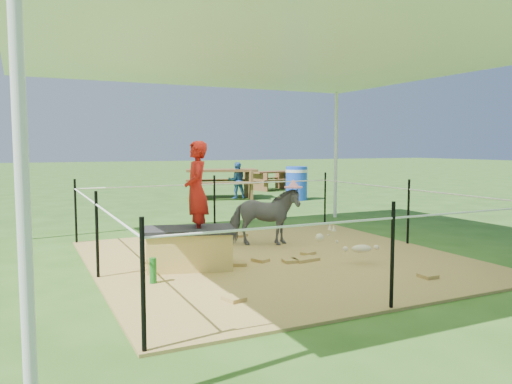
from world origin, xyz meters
name	(u,v)px	position (x,y,z in m)	size (l,w,h in m)	color
ground	(276,260)	(0.00, 0.00, 0.00)	(90.00, 90.00, 0.00)	#2D5919
hay_patch	(276,259)	(0.00, 0.00, 0.01)	(4.60, 4.60, 0.03)	brown
canopy_tent	(276,51)	(0.00, 0.00, 2.69)	(6.30, 6.30, 2.90)	silver
rope_fence	(276,212)	(0.00, 0.00, 0.64)	(4.54, 4.54, 1.00)	black
straw_bale	(189,250)	(-1.20, -0.06, 0.25)	(0.99, 0.49, 0.44)	#B99443
dark_cloth	(189,230)	(-1.20, -0.06, 0.50)	(1.05, 0.55, 0.05)	black
woman	(196,182)	(-1.10, -0.06, 1.06)	(0.43, 0.28, 1.19)	#AC1510
green_bottle	(153,270)	(-1.75, -0.51, 0.17)	(0.08, 0.08, 0.27)	#17681E
pony	(264,217)	(0.24, 0.81, 0.46)	(0.46, 1.02, 0.86)	#4C4C51
pink_hat	(264,183)	(0.24, 0.81, 0.95)	(0.27, 0.27, 0.12)	pink
foal	(362,247)	(0.81, -0.76, 0.25)	(0.79, 0.44, 0.44)	beige
trash_barrel	(296,183)	(3.99, 6.32, 0.47)	(0.60, 0.60, 0.93)	blue
picnic_table_near	(221,184)	(2.27, 7.67, 0.42)	(2.02, 1.46, 0.84)	brown
picnic_table_far	(272,181)	(4.86, 9.49, 0.32)	(1.54, 1.11, 0.64)	brown
distant_person	(237,180)	(2.64, 7.38, 0.52)	(0.51, 0.39, 1.04)	#2E66AF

